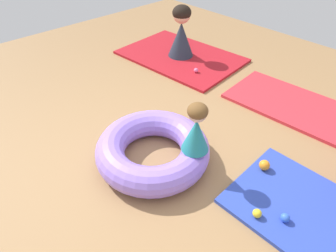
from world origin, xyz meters
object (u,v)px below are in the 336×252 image
object	(u,v)px
inflatable_cushion	(153,149)
child_in_teal	(196,128)
adult_seated	(181,32)
play_ball_orange	(264,165)
play_ball_blue	(285,218)
play_ball_yellow	(257,213)
play_ball_pink	(196,70)

from	to	relation	value
inflatable_cushion	child_in_teal	xyz separation A→B (m)	(0.36, 0.19, 0.37)
adult_seated	play_ball_orange	bearing A→B (deg)	72.72
child_in_teal	play_ball_orange	world-z (taller)	child_in_teal
inflatable_cushion	play_ball_blue	world-z (taller)	inflatable_cushion
inflatable_cushion	adult_seated	bearing A→B (deg)	128.42
play_ball_yellow	play_ball_orange	world-z (taller)	play_ball_orange
child_in_teal	play_ball_yellow	size ratio (longest dim) A/B	6.57
inflatable_cushion	play_ball_orange	xyz separation A→B (m)	(0.83, 0.65, -0.05)
play_ball_blue	play_ball_orange	distance (m)	0.55
inflatable_cushion	play_ball_pink	distance (m)	1.80
adult_seated	play_ball_yellow	world-z (taller)	adult_seated
inflatable_cushion	child_in_teal	size ratio (longest dim) A/B	2.28
inflatable_cushion	play_ball_orange	world-z (taller)	inflatable_cushion
child_in_teal	play_ball_yellow	world-z (taller)	child_in_teal
inflatable_cushion	child_in_teal	world-z (taller)	child_in_teal
play_ball_pink	play_ball_orange	bearing A→B (deg)	-28.14
inflatable_cushion	play_ball_blue	bearing A→B (deg)	13.35
inflatable_cushion	play_ball_orange	size ratio (longest dim) A/B	11.09
play_ball_orange	child_in_teal	bearing A→B (deg)	-135.25
adult_seated	play_ball_pink	world-z (taller)	adult_seated
child_in_teal	adult_seated	world-z (taller)	adult_seated
play_ball_yellow	adult_seated	bearing A→B (deg)	146.83
adult_seated	play_ball_pink	size ratio (longest dim) A/B	11.96
play_ball_yellow	play_ball_blue	size ratio (longest dim) A/B	1.00
play_ball_orange	play_ball_blue	bearing A→B (deg)	-40.62
inflatable_cushion	play_ball_yellow	bearing A→B (deg)	8.94
adult_seated	play_ball_yellow	distance (m)	3.02
child_in_teal	play_ball_yellow	bearing A→B (deg)	-148.32
inflatable_cushion	play_ball_pink	bearing A→B (deg)	119.31
play_ball_blue	play_ball_orange	bearing A→B (deg)	139.38
adult_seated	play_ball_yellow	xyz separation A→B (m)	(2.51, -1.64, -0.34)
play_ball_yellow	play_ball_pink	size ratio (longest dim) A/B	1.13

